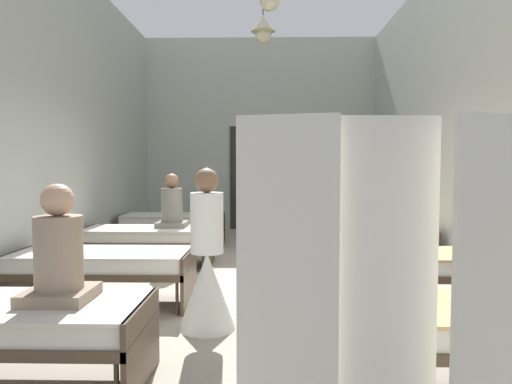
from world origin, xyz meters
TOP-DOWN VIEW (x-y plane):
  - ground_plane at (0.00, 0.00)m, footprint 5.92×10.82m
  - room_shell at (0.00, 1.16)m, footprint 5.72×10.42m
  - bed_left_row_0 at (-1.61, -2.85)m, footprint 1.90×0.84m
  - bed_right_row_0 at (1.61, -2.85)m, footprint 1.90×0.84m
  - bed_left_row_1 at (-1.61, -0.95)m, footprint 1.90×0.84m
  - bed_right_row_1 at (1.61, -0.95)m, footprint 1.90×0.84m
  - bed_left_row_2 at (-1.61, 0.95)m, footprint 1.90×0.84m
  - bed_right_row_2 at (1.61, 0.95)m, footprint 1.90×0.84m
  - bed_left_row_3 at (-1.61, 2.85)m, footprint 1.90×0.84m
  - bed_right_row_3 at (1.61, 2.85)m, footprint 1.90×0.84m
  - nurse_near_aisle at (-0.39, -1.69)m, footprint 0.52×0.52m
  - patient_seated_primary at (-1.26, -2.79)m, footprint 0.44×0.44m
  - patient_seated_secondary at (-1.26, 1.05)m, footprint 0.44×0.44m
  - potted_plant at (-0.05, 4.04)m, footprint 0.51×0.51m
  - privacy_screen at (0.66, -4.02)m, footprint 1.25×0.18m

SIDE VIEW (x-z plane):
  - ground_plane at x=0.00m, z-range -0.10..0.00m
  - bed_left_row_0 at x=-1.61m, z-range 0.15..0.73m
  - bed_right_row_0 at x=1.61m, z-range 0.15..0.73m
  - bed_left_row_1 at x=-1.61m, z-range 0.15..0.73m
  - bed_right_row_1 at x=1.61m, z-range 0.15..0.73m
  - bed_left_row_2 at x=-1.61m, z-range 0.15..0.73m
  - bed_right_row_2 at x=1.61m, z-range 0.15..0.73m
  - bed_left_row_3 at x=-1.61m, z-range 0.15..0.73m
  - bed_right_row_3 at x=1.61m, z-range 0.15..0.73m
  - nurse_near_aisle at x=-0.39m, z-range -0.21..1.27m
  - privacy_screen at x=0.66m, z-range 0.00..1.70m
  - potted_plant at x=-0.05m, z-range 0.13..1.60m
  - patient_seated_primary at x=-1.26m, z-range 0.47..1.27m
  - patient_seated_secondary at x=-1.26m, z-range 0.47..1.27m
  - room_shell at x=0.00m, z-range 0.01..4.46m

